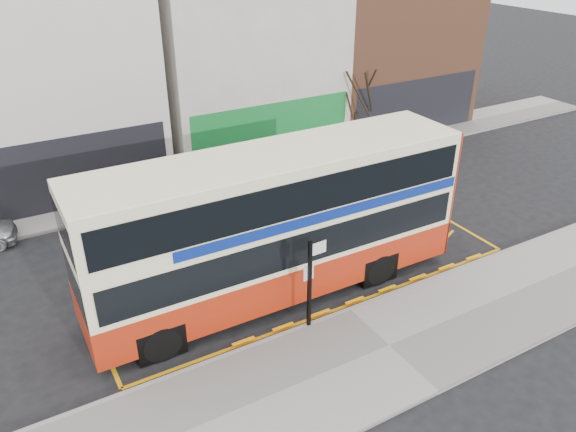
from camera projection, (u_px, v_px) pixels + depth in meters
ground at (342, 306)px, 17.69m from camera, size 120.00×120.00×0.00m
pavement at (389, 347)px, 15.89m from camera, size 40.00×4.00×0.15m
kerb at (349, 311)px, 17.36m from camera, size 40.00×0.15×0.15m
far_pavement at (208, 180)px, 26.08m from camera, size 50.00×3.00×0.15m
road_markings at (315, 281)px, 18.91m from camera, size 14.00×3.40×0.01m
terrace_left at (46, 62)px, 24.27m from camera, size 8.00×8.01×11.80m
terrace_green_shop at (235, 47)px, 28.33m from camera, size 9.00×8.01×11.30m
terrace_right at (376, 40)px, 32.51m from camera, size 9.00×8.01×10.30m
double_decker_bus at (277, 223)px, 17.24m from camera, size 12.10×2.85×4.83m
bus_stop_post at (311, 275)px, 15.87m from camera, size 0.71×0.13×2.86m
car_grey at (200, 185)px, 23.96m from camera, size 4.65×2.02×1.49m
car_white at (355, 158)px, 26.69m from camera, size 4.98×2.19×1.42m
street_tree_right at (357, 79)px, 28.06m from camera, size 2.52×2.52×5.44m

